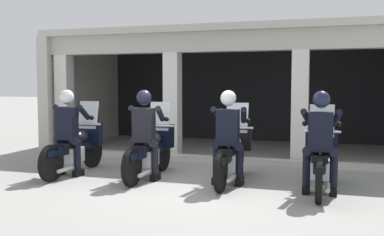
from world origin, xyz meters
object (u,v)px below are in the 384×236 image
(motorcycle_center_left, at_px, (151,149))
(police_officer_far_right, at_px, (321,133))
(police_officer_far_left, at_px, (68,125))
(police_officer_center_left, at_px, (145,127))
(motorcycle_far_left, at_px, (77,147))
(motorcycle_far_right, at_px, (321,159))
(motorcycle_center_right, at_px, (232,153))
(police_officer_center_right, at_px, (228,129))

(motorcycle_center_left, bearing_deg, police_officer_far_right, -4.15)
(police_officer_far_left, xyz_separation_m, police_officer_center_left, (1.49, 0.09, 0.00))
(motorcycle_far_left, xyz_separation_m, motorcycle_far_right, (4.46, -0.07, 0.00))
(motorcycle_center_right, bearing_deg, police_officer_center_right, -90.67)
(motorcycle_center_left, xyz_separation_m, motorcycle_far_right, (2.97, -0.16, 0.00))
(police_officer_center_left, bearing_deg, police_officer_far_right, 1.26)
(police_officer_center_right, distance_m, motorcycle_far_right, 1.55)
(motorcycle_far_left, distance_m, motorcycle_center_right, 2.98)
(motorcycle_far_right, bearing_deg, police_officer_far_right, -89.44)
(motorcycle_center_right, bearing_deg, police_officer_far_right, -19.22)
(motorcycle_far_left, relative_size, motorcycle_center_right, 1.00)
(police_officer_far_right, bearing_deg, motorcycle_center_left, 172.36)
(motorcycle_center_left, height_order, motorcycle_far_right, same)
(motorcycle_far_right, bearing_deg, motorcycle_center_left, 177.76)
(police_officer_far_left, distance_m, police_officer_center_right, 2.98)
(police_officer_center_left, relative_size, police_officer_far_right, 1.00)
(motorcycle_far_left, distance_m, motorcycle_center_left, 1.49)
(motorcycle_center_right, distance_m, motorcycle_far_right, 1.50)
(motorcycle_center_left, distance_m, motorcycle_far_right, 2.98)
(police_officer_center_left, xyz_separation_m, police_officer_center_right, (1.49, 0.06, 0.00))
(police_officer_center_left, xyz_separation_m, police_officer_far_right, (2.97, -0.16, 0.00))
(motorcycle_center_right, relative_size, police_officer_center_right, 1.29)
(police_officer_center_left, distance_m, police_officer_far_right, 2.98)
(motorcycle_far_left, distance_m, police_officer_far_left, 0.52)
(police_officer_center_right, bearing_deg, police_officer_far_left, -177.46)
(motorcycle_far_left, distance_m, motorcycle_far_right, 4.46)
(police_officer_center_right, distance_m, police_officer_far_right, 1.50)
(motorcycle_center_left, height_order, motorcycle_center_right, same)
(police_officer_center_left, bearing_deg, motorcycle_center_right, 17.45)
(police_officer_far_left, bearing_deg, police_officer_far_right, 0.08)
(police_officer_far_right, bearing_deg, motorcycle_center_right, 162.01)
(police_officer_center_left, distance_m, motorcycle_far_right, 3.01)
(police_officer_far_left, distance_m, motorcycle_center_left, 1.60)
(police_officer_center_left, bearing_deg, motorcycle_far_left, 176.86)
(motorcycle_far_left, height_order, police_officer_center_right, police_officer_center_right)
(police_officer_center_left, xyz_separation_m, motorcycle_center_right, (1.49, 0.35, -0.44))
(police_officer_center_right, relative_size, police_officer_far_right, 1.00)
(police_officer_far_left, xyz_separation_m, motorcycle_center_right, (2.97, 0.44, -0.44))
(motorcycle_far_right, relative_size, police_officer_far_right, 1.29)
(motorcycle_far_left, distance_m, police_officer_center_right, 3.01)
(motorcycle_center_left, bearing_deg, motorcycle_far_left, -172.25)
(motorcycle_center_right, height_order, police_officer_center_right, police_officer_center_right)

